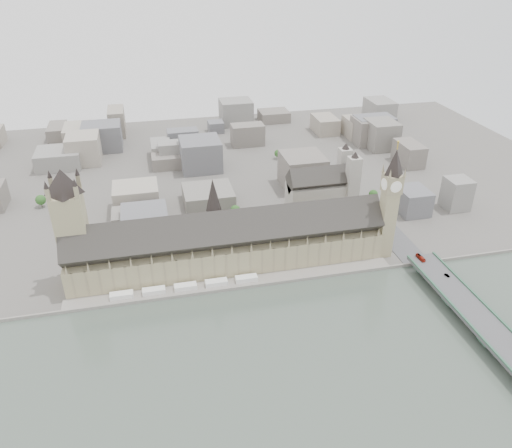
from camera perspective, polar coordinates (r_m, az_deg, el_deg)
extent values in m
plane|color=#595651|center=(418.58, -2.65, -6.32)|extent=(900.00, 900.00, 0.00)
cube|color=gray|center=(405.76, -2.26, -7.36)|extent=(600.00, 1.50, 3.00)
cube|color=gray|center=(412.01, -2.46, -6.80)|extent=(270.00, 15.00, 2.00)
cube|color=white|center=(407.97, -15.11, -7.86)|extent=(18.00, 7.00, 4.00)
cube|color=white|center=(406.72, -11.59, -7.50)|extent=(18.00, 7.00, 4.00)
cube|color=white|center=(407.01, -8.06, -7.10)|extent=(18.00, 7.00, 4.00)
cube|color=white|center=(408.83, -4.56, -6.69)|extent=(18.00, 7.00, 4.00)
cube|color=white|center=(412.16, -1.10, -6.25)|extent=(18.00, 7.00, 4.00)
cube|color=#9B8F69|center=(427.89, -3.18, -3.44)|extent=(265.00, 40.00, 25.00)
cube|color=#2A2825|center=(416.12, -3.26, -0.82)|extent=(265.00, 40.73, 40.73)
cube|color=#9B8F69|center=(448.68, 14.66, -0.02)|extent=(12.00, 12.00, 62.00)
cube|color=#857B5B|center=(431.55, 15.30, 4.50)|extent=(14.00, 14.00, 16.00)
cylinder|color=white|center=(434.86, 16.14, 4.57)|extent=(0.60, 10.00, 10.00)
cylinder|color=white|center=(428.34, 14.44, 4.43)|extent=(0.60, 10.00, 10.00)
cylinder|color=white|center=(437.30, 14.88, 4.89)|extent=(10.00, 0.60, 10.00)
cylinder|color=white|center=(425.84, 15.73, 4.09)|extent=(10.00, 0.60, 10.00)
cone|color=black|center=(424.26, 15.63, 6.82)|extent=(17.00, 17.00, 22.00)
cylinder|color=gold|center=(419.36, 15.89, 8.59)|extent=(1.00, 1.00, 6.00)
sphere|color=gold|center=(418.19, 15.95, 9.03)|extent=(2.00, 2.00, 2.00)
cone|color=#857B5B|center=(435.08, 15.89, 6.35)|extent=(2.40, 2.40, 8.00)
cone|color=#857B5B|center=(429.21, 14.35, 6.25)|extent=(2.40, 2.40, 8.00)
cone|color=#857B5B|center=(424.70, 16.68, 5.66)|extent=(2.40, 2.40, 8.00)
cone|color=#857B5B|center=(418.68, 15.11, 5.55)|extent=(2.40, 2.40, 8.00)
cube|color=#9B8F69|center=(419.96, -20.05, -1.66)|extent=(23.00, 23.00, 80.00)
cone|color=black|center=(398.12, -21.26, 4.53)|extent=(30.00, 30.00, 20.00)
cylinder|color=#857B5B|center=(416.14, -4.79, 0.37)|extent=(12.00, 12.00, 20.00)
cone|color=black|center=(405.11, -4.93, 3.34)|extent=(13.00, 13.00, 28.00)
cube|color=#474749|center=(407.98, 23.14, -9.27)|extent=(25.00, 325.00, 10.25)
cube|color=#A09990|center=(512.84, 6.94, 2.86)|extent=(60.00, 28.00, 34.00)
cube|color=#2A2825|center=(503.50, 7.09, 5.10)|extent=(60.00, 28.28, 28.28)
cube|color=#A09990|center=(527.54, 9.91, 5.21)|extent=(12.00, 12.00, 64.00)
cube|color=#A09990|center=(507.58, 10.91, 4.11)|extent=(12.00, 12.00, 64.00)
imported|color=maroon|center=(446.09, 18.29, -3.67)|extent=(3.43, 11.33, 3.11)
imported|color=gray|center=(432.03, 20.99, -5.49)|extent=(3.17, 4.97, 1.55)
imported|color=gray|center=(510.12, 14.63, 1.14)|extent=(2.64, 4.60, 1.26)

